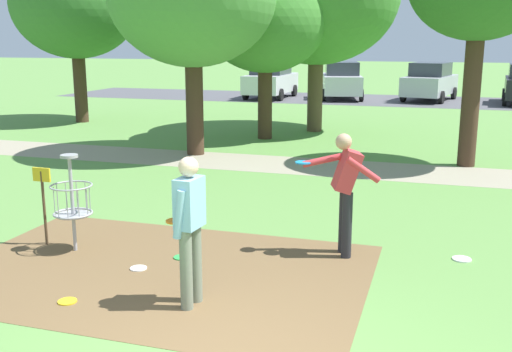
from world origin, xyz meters
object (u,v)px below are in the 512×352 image
parked_car_leftmost (271,80)px  player_throwing (345,186)px  tree_far_left (265,20)px  frisbee_by_tee (138,268)px  tree_mid_center (75,5)px  frisbee_far_right (67,301)px  parked_car_center_right (430,82)px  disc_golf_basket (69,199)px  frisbee_near_basket (182,257)px  frisbee_mid_grass (462,259)px  parked_car_center_left (342,80)px  player_foreground_watching (190,223)px

parked_car_leftmost → player_throwing: bearing=-71.6°
parked_car_leftmost → tree_far_left: bearing=-74.9°
player_throwing → frisbee_by_tee: 2.98m
tree_mid_center → parked_car_leftmost: (4.05, 10.85, -3.19)m
frisbee_far_right → parked_car_center_right: size_ratio=0.05×
disc_golf_basket → frisbee_near_basket: bearing=5.4°
disc_golf_basket → frisbee_near_basket: 1.80m
frisbee_by_tee → frisbee_mid_grass: same height
frisbee_mid_grass → tree_far_left: bearing=121.2°
player_throwing → parked_car_center_left: parked_car_center_left is taller
frisbee_by_tee → parked_car_leftmost: size_ratio=0.05×
player_throwing → frisbee_by_tee: size_ratio=7.74×
player_foreground_watching → player_throwing: (1.37, 2.13, 0.02)m
tree_mid_center → parked_car_center_right: size_ratio=1.34×
tree_far_left → parked_car_center_left: size_ratio=1.13×
parked_car_center_left → disc_golf_basket: bearing=-89.9°
frisbee_mid_grass → frisbee_near_basket: bearing=-163.6°
frisbee_far_right → tree_far_left: size_ratio=0.04×
frisbee_by_tee → frisbee_mid_grass: size_ratio=0.87×
player_throwing → parked_car_leftmost: parked_car_leftmost is taller
tree_far_left → disc_golf_basket: bearing=-89.0°
frisbee_near_basket → parked_car_center_right: (2.62, 23.65, 0.91)m
player_throwing → frisbee_mid_grass: (1.58, 0.28, -0.98)m
disc_golf_basket → frisbee_far_right: bearing=-57.9°
frisbee_mid_grass → parked_car_center_left: bearing=103.5°
player_throwing → frisbee_far_right: (-2.76, -2.50, -0.98)m
tree_mid_center → parked_car_leftmost: 12.01m
player_foreground_watching → player_throwing: size_ratio=1.00×
frisbee_far_right → parked_car_center_right: bearing=82.6°
disc_golf_basket → frisbee_mid_grass: size_ratio=5.45×
parked_car_leftmost → parked_car_center_left: (3.52, 0.62, 0.00)m
frisbee_mid_grass → frisbee_far_right: size_ratio=1.17×
tree_far_left → parked_car_center_left: (0.15, 13.10, -2.58)m
player_throwing → tree_mid_center: tree_mid_center is taller
disc_golf_basket → parked_car_leftmost: (-3.55, 22.78, 0.17)m
player_throwing → parked_car_center_right: 22.85m
frisbee_far_right → tree_far_left: tree_far_left is taller
player_foreground_watching → disc_golf_basket: bearing=153.4°
player_foreground_watching → frisbee_mid_grass: (2.96, 2.41, -0.96)m
frisbee_far_right → parked_car_leftmost: (-4.51, 24.33, 0.91)m
tree_far_left → player_throwing: bearing=-67.3°
tree_mid_center → parked_car_center_right: 17.06m
frisbee_mid_grass → parked_car_center_left: parked_car_center_left is taller
disc_golf_basket → frisbee_by_tee: size_ratio=6.29×
disc_golf_basket → parked_car_center_left: (-0.02, 23.40, 0.17)m
tree_far_left → parked_car_center_left: tree_far_left is taller
disc_golf_basket → parked_car_leftmost: parked_car_leftmost is taller
frisbee_near_basket → frisbee_far_right: same height
tree_far_left → player_foreground_watching: bearing=-77.6°
frisbee_far_right → parked_car_leftmost: 24.76m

